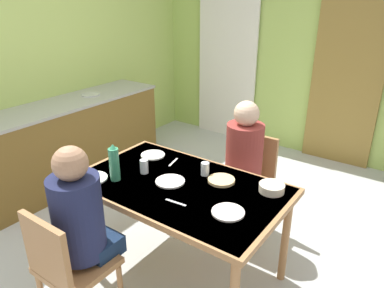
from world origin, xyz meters
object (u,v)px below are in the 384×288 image
(person_near_diner, at_px, (80,214))
(person_far_diner, at_px, (243,154))
(chair_near_diner, at_px, (67,266))
(water_bottle_green_near, at_px, (114,163))
(kitchen_counter, at_px, (72,140))
(chair_far_diner, at_px, (249,178))
(dining_table, at_px, (180,193))
(serving_bowl_center, at_px, (272,188))

(person_near_diner, bearing_deg, person_far_diner, 74.02)
(chair_near_diner, distance_m, person_near_diner, 0.31)
(chair_near_diner, xyz_separation_m, person_near_diner, (-0.00, 0.14, 0.28))
(person_near_diner, distance_m, water_bottle_green_near, 0.49)
(kitchen_counter, bearing_deg, person_far_diner, 3.66)
(water_bottle_green_near, bearing_deg, person_far_diner, 57.59)
(chair_far_diner, height_order, person_near_diner, person_near_diner)
(kitchen_counter, xyz_separation_m, water_bottle_green_near, (1.52, -0.74, 0.44))
(dining_table, distance_m, water_bottle_green_near, 0.50)
(dining_table, bearing_deg, kitchen_counter, 164.66)
(person_near_diner, bearing_deg, serving_bowl_center, 49.74)
(dining_table, bearing_deg, water_bottle_green_near, -152.80)
(chair_near_diner, distance_m, person_far_diner, 1.53)
(person_near_diner, bearing_deg, dining_table, 70.48)
(kitchen_counter, height_order, chair_near_diner, kitchen_counter)
(kitchen_counter, xyz_separation_m, dining_table, (1.92, -0.53, 0.24))
(chair_near_diner, xyz_separation_m, water_bottle_green_near, (-0.17, 0.59, 0.39))
(person_near_diner, bearing_deg, chair_far_diner, 75.45)
(chair_near_diner, xyz_separation_m, person_far_diner, (0.38, 1.46, 0.28))
(dining_table, relative_size, person_near_diner, 1.90)
(chair_near_diner, distance_m, water_bottle_green_near, 0.73)
(kitchen_counter, relative_size, chair_near_diner, 2.52)
(chair_near_diner, bearing_deg, dining_table, 73.62)
(chair_far_diner, distance_m, person_far_diner, 0.31)
(kitchen_counter, distance_m, water_bottle_green_near, 1.74)
(kitchen_counter, distance_m, chair_near_diner, 2.15)
(dining_table, xyz_separation_m, chair_near_diner, (-0.23, -0.80, -0.19))
(person_far_diner, bearing_deg, serving_bowl_center, 137.42)
(person_far_diner, bearing_deg, chair_near_diner, 75.45)
(kitchen_counter, relative_size, person_near_diner, 2.85)
(dining_table, height_order, chair_near_diner, chair_near_diner)
(dining_table, distance_m, chair_far_diner, 0.83)
(chair_far_diner, distance_m, water_bottle_green_near, 1.21)
(person_near_diner, bearing_deg, kitchen_counter, 144.89)
(dining_table, bearing_deg, chair_near_diner, -106.38)
(person_near_diner, height_order, person_far_diner, same)
(water_bottle_green_near, relative_size, serving_bowl_center, 1.61)
(serving_bowl_center, bearing_deg, chair_near_diner, -126.48)
(person_far_diner, relative_size, water_bottle_green_near, 2.82)
(serving_bowl_center, bearing_deg, dining_table, -153.63)
(person_near_diner, xyz_separation_m, water_bottle_green_near, (-0.17, 0.45, 0.11))
(dining_table, height_order, serving_bowl_center, serving_bowl_center)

